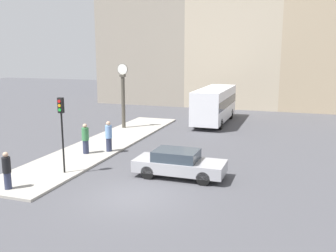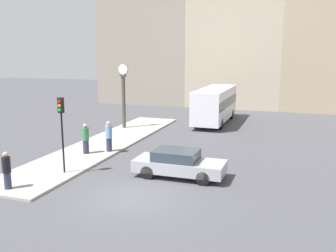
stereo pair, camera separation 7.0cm
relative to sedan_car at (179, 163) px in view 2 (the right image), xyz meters
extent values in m
plane|color=#47474C|center=(-1.07, -3.09, -0.70)|extent=(120.00, 120.00, 0.00)
cube|color=#A39E93|center=(-6.63, 4.82, -0.64)|extent=(3.61, 19.82, 0.12)
cube|color=gray|center=(-11.96, 25.50, 7.57)|extent=(10.95, 5.00, 16.54)
cube|color=#B7A88E|center=(-1.41, 25.50, 8.75)|extent=(10.16, 5.00, 18.89)
cube|color=#9E9EA3|center=(0.05, 0.00, -0.12)|extent=(4.49, 1.80, 0.58)
cube|color=#2D3842|center=(-0.13, 0.00, 0.42)|extent=(2.15, 1.62, 0.50)
cylinder|color=black|center=(1.44, 0.79, -0.36)|extent=(0.67, 0.22, 0.67)
cylinder|color=black|center=(1.44, -0.79, -0.36)|extent=(0.67, 0.22, 0.67)
cylinder|color=black|center=(-1.35, 0.79, -0.36)|extent=(0.67, 0.22, 0.67)
cylinder|color=black|center=(-1.35, -0.79, -0.36)|extent=(0.67, 0.22, 0.67)
cube|color=silver|center=(-1.31, 14.81, 1.00)|extent=(2.32, 8.32, 2.67)
cube|color=#1E232D|center=(-1.31, 14.81, 1.18)|extent=(2.34, 8.15, 0.79)
cylinder|color=black|center=(-0.29, 17.38, -0.25)|extent=(0.28, 0.90, 0.90)
cylinder|color=black|center=(-2.33, 17.38, -0.25)|extent=(0.28, 0.90, 0.90)
cylinder|color=black|center=(-0.29, 12.23, -0.25)|extent=(0.28, 0.90, 0.90)
cylinder|color=black|center=(-2.33, 12.23, -0.25)|extent=(0.28, 0.90, 0.90)
cylinder|color=black|center=(-5.57, -1.56, 0.95)|extent=(0.09, 0.09, 3.05)
cube|color=black|center=(-5.57, -1.56, 2.86)|extent=(0.26, 0.20, 0.76)
cylinder|color=red|center=(-5.57, -1.68, 3.06)|extent=(0.15, 0.04, 0.15)
cylinder|color=orange|center=(-5.57, -1.68, 2.86)|extent=(0.15, 0.04, 0.15)
cylinder|color=green|center=(-5.57, -1.68, 2.65)|extent=(0.15, 0.04, 0.15)
cylinder|color=#4C473D|center=(-7.67, 9.83, 1.46)|extent=(0.29, 0.29, 4.08)
cube|color=#4C473D|center=(-7.67, 9.83, 3.59)|extent=(0.38, 0.38, 0.18)
cylinder|color=#4C473D|center=(-7.67, 9.83, 4.09)|extent=(0.88, 0.04, 0.88)
cylinder|color=white|center=(-7.67, 9.83, 4.09)|extent=(0.82, 0.06, 0.82)
cylinder|color=#2D334C|center=(-6.61, -4.35, -0.20)|extent=(0.31, 0.31, 0.76)
cylinder|color=black|center=(-6.61, -4.35, 0.53)|extent=(0.37, 0.37, 0.71)
sphere|color=tan|center=(-6.61, -4.35, 1.00)|extent=(0.24, 0.24, 0.24)
cylinder|color=#2D334C|center=(-5.37, 2.88, -0.16)|extent=(0.35, 0.35, 0.83)
cylinder|color=#729ED8|center=(-5.37, 2.88, 0.64)|extent=(0.41, 0.41, 0.78)
sphere|color=tan|center=(-5.37, 2.88, 1.16)|extent=(0.26, 0.26, 0.26)
cylinder|color=#2D334C|center=(-6.45, 1.98, -0.17)|extent=(0.36, 0.36, 0.81)
cylinder|color=#387A47|center=(-6.45, 1.98, 0.61)|extent=(0.42, 0.42, 0.76)
sphere|color=tan|center=(-6.45, 1.98, 1.12)|extent=(0.25, 0.25, 0.25)
camera|label=1|loc=(5.21, -17.01, 5.41)|focal=40.00mm
camera|label=2|loc=(5.28, -16.99, 5.41)|focal=40.00mm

